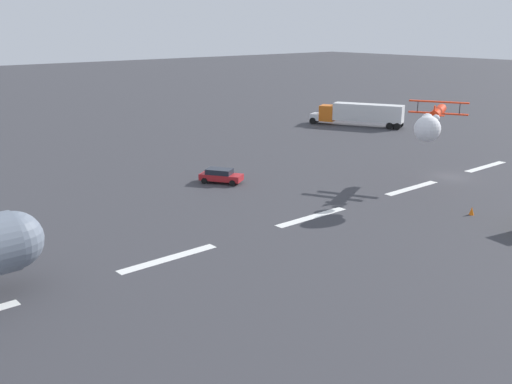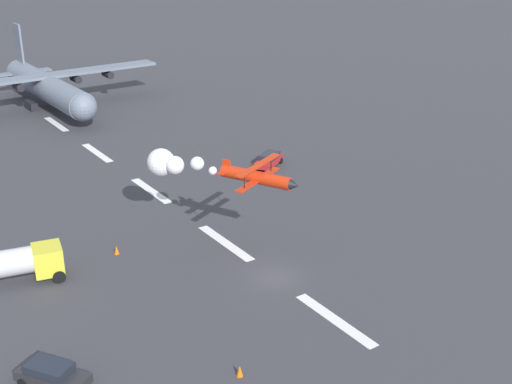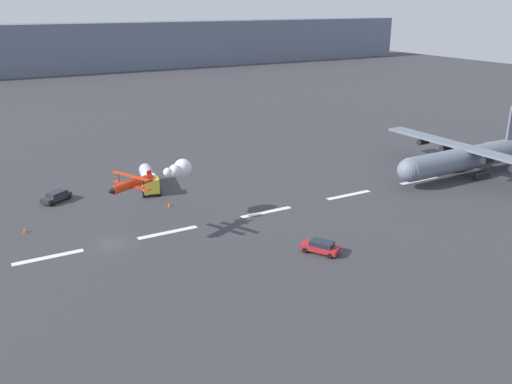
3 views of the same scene
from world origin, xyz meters
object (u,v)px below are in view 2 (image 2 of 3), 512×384
at_px(followme_car_yellow, 269,160).
at_px(traffic_cone_far, 117,250).
at_px(traffic_cone_near, 240,371).
at_px(stunt_biplane_red, 193,167).
at_px(fuel_tanker_truck, 4,265).
at_px(cargo_transport_plane, 50,88).
at_px(airport_staff_sedan, 52,374).

bearing_deg(followme_car_yellow, traffic_cone_far, 113.94).
bearing_deg(followme_car_yellow, traffic_cone_near, 141.80).
distance_m(stunt_biplane_red, fuel_tanker_truck, 16.57).
bearing_deg(fuel_tanker_truck, cargo_transport_plane, -22.38).
xyz_separation_m(cargo_transport_plane, traffic_cone_far, (-48.19, 10.74, -2.95)).
distance_m(followme_car_yellow, traffic_cone_far, 25.36).
distance_m(cargo_transport_plane, stunt_biplane_red, 50.88).
height_order(airport_staff_sedan, traffic_cone_far, airport_staff_sedan).
distance_m(stunt_biplane_red, followme_car_yellow, 22.02).
relative_size(airport_staff_sedan, traffic_cone_near, 6.42).
xyz_separation_m(stunt_biplane_red, traffic_cone_far, (2.34, 6.34, -6.88)).
xyz_separation_m(fuel_tanker_truck, airport_staff_sedan, (-13.87, 1.09, -0.93)).
distance_m(stunt_biplane_red, traffic_cone_near, 19.69).
distance_m(fuel_tanker_truck, traffic_cone_near, 21.49).
distance_m(airport_staff_sedan, traffic_cone_near, 11.42).
bearing_deg(traffic_cone_near, airport_staff_sedan, 60.11).
xyz_separation_m(followme_car_yellow, traffic_cone_near, (-29.84, 23.48, -0.44)).
bearing_deg(airport_staff_sedan, fuel_tanker_truck, -4.51).
relative_size(followme_car_yellow, traffic_cone_near, 6.33).
xyz_separation_m(stunt_biplane_red, fuel_tanker_truck, (2.35, 15.44, -5.52)).
distance_m(cargo_transport_plane, traffic_cone_near, 68.70).
bearing_deg(traffic_cone_near, followme_car_yellow, -38.20).
distance_m(stunt_biplane_red, traffic_cone_far, 9.65).
height_order(fuel_tanker_truck, followme_car_yellow, fuel_tanker_truck).
relative_size(followme_car_yellow, airport_staff_sedan, 0.99).
bearing_deg(traffic_cone_far, traffic_cone_near, 179.12).
xyz_separation_m(traffic_cone_near, traffic_cone_far, (19.55, -0.30, 0.00)).
height_order(cargo_transport_plane, traffic_cone_far, cargo_transport_plane).
distance_m(cargo_transport_plane, followme_car_yellow, 39.97).
height_order(cargo_transport_plane, airport_staff_sedan, cargo_transport_plane).
distance_m(stunt_biplane_red, airport_staff_sedan, 21.16).
bearing_deg(fuel_tanker_truck, traffic_cone_far, -90.05).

